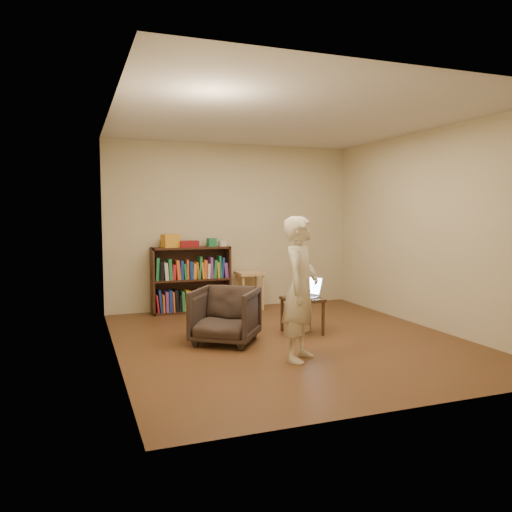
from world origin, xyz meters
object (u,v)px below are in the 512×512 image
object	(u,v)px
armchair	(225,315)
laptop	(306,292)
person	(301,289)
bookshelf	(191,283)
side_table	(302,304)
stool	(250,279)

from	to	relation	value
armchair	laptop	distance (m)	1.13
armchair	person	bearing A→B (deg)	-24.24
bookshelf	person	world-z (taller)	person
person	side_table	bearing A→B (deg)	16.22
armchair	laptop	xyz separation A→B (m)	(1.11, 0.15, 0.19)
stool	person	distance (m)	2.79
bookshelf	armchair	world-z (taller)	bookshelf
stool	side_table	world-z (taller)	stool
laptop	bookshelf	bearing A→B (deg)	-177.01
armchair	person	size ratio (longest dim) A/B	0.48
stool	side_table	bearing A→B (deg)	-86.86
stool	armchair	distance (m)	2.07
person	armchair	bearing A→B (deg)	73.27
stool	laptop	bearing A→B (deg)	-84.65
stool	armchair	bearing A→B (deg)	-117.33
stool	armchair	xyz separation A→B (m)	(-0.95, -1.84, -0.15)
side_table	person	world-z (taller)	person
bookshelf	side_table	size ratio (longest dim) A/B	2.63
bookshelf	person	distance (m)	2.93
laptop	person	bearing A→B (deg)	-55.93
side_table	laptop	world-z (taller)	laptop
armchair	laptop	size ratio (longest dim) A/B	1.54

